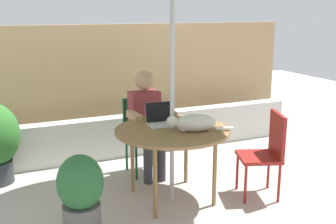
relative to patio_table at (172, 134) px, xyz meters
The scene contains 10 objects.
ground_plane 0.68m from the patio_table, ahead, with size 14.00×14.00×0.00m, color #ADA399.
fence_back 2.02m from the patio_table, 90.00° to the left, with size 5.45×0.08×1.69m, color tan.
planter_wall_low 1.50m from the patio_table, 90.00° to the left, with size 4.90×0.20×0.53m, color beige.
patio_table is the anchor object (origin of this frame).
chair_occupied 0.87m from the patio_table, 90.00° to the left, with size 0.40×0.40×0.88m.
chair_empty 0.98m from the patio_table, 19.55° to the right, with size 0.51×0.51×0.88m.
person_seated 0.69m from the patio_table, 90.00° to the left, with size 0.48×0.48×1.22m.
laptop 0.25m from the patio_table, 95.10° to the left, with size 0.32×0.27×0.21m.
cat 0.25m from the patio_table, 46.09° to the right, with size 0.63×0.29×0.17m.
potted_plant_by_chair 1.18m from the patio_table, 153.71° to the right, with size 0.37×0.37×0.78m.
Camera 1 is at (-1.64, -3.57, 1.88)m, focal length 44.55 mm.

